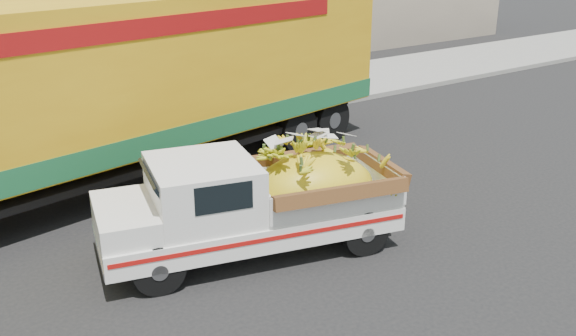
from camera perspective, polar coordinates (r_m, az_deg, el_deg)
ground at (r=11.31m, az=1.08°, el=-5.64°), size 100.00×100.00×0.00m
curb at (r=16.44m, az=-11.97°, el=2.72°), size 60.00×0.25×0.15m
sidewalk at (r=18.32m, az=-14.62°, el=4.32°), size 60.00×4.00×0.14m
pickup_truck at (r=10.38m, az=-1.49°, el=-2.70°), size 5.03×2.82×1.67m
semi_trailer at (r=13.30m, az=-12.94°, el=7.59°), size 12.08×4.60×3.80m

